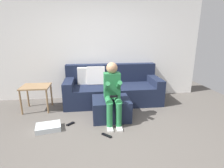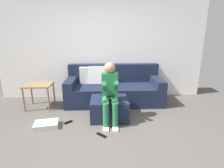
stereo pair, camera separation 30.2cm
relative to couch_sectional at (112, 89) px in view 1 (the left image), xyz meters
The scene contains 10 objects.
ground_plane 1.82m from the couch_sectional, 98.90° to the right, with size 6.90×6.90×0.00m, color #544F49.
wall_back 1.15m from the couch_sectional, 121.51° to the left, with size 5.31×0.10×2.71m, color white.
couch_sectional is the anchor object (origin of this frame).
ottoman 0.93m from the couch_sectional, 98.22° to the right, with size 0.73×0.64×0.41m, color #192138.
person_seated 1.14m from the couch_sectional, 96.50° to the right, with size 0.30×0.60×1.14m.
storage_bin 1.82m from the couch_sectional, 136.05° to the right, with size 0.42×0.30×0.09m, color silver.
side_table 1.74m from the couch_sectional, 169.69° to the right, with size 0.59×0.50×0.56m.
remote_near_ottoman 1.64m from the couch_sectional, 100.28° to the right, with size 0.19×0.04×0.02m, color black.
remote_by_storage_bin 1.48m from the couch_sectional, 129.98° to the right, with size 0.16×0.05×0.02m, color black.
remote_under_side_table 1.92m from the couch_sectional, 136.28° to the right, with size 0.17×0.05×0.02m, color black.
Camera 1 is at (-0.25, -2.42, 1.63)m, focal length 28.46 mm.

